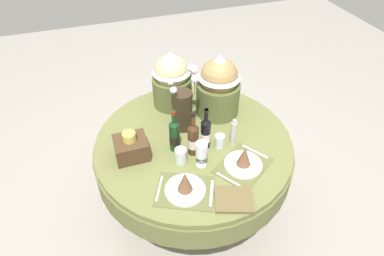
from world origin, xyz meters
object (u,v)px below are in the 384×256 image
(place_setting_left, at_px, (185,186))
(pepper_mill, at_px, (233,132))
(wine_glass_left, at_px, (202,150))
(tumbler_near_left, at_px, (220,141))
(wine_bottle_left, at_px, (206,133))
(wine_bottle_right, at_px, (174,135))
(flower_vase, at_px, (183,107))
(woven_basket_side_left, at_px, (131,147))
(wine_bottle_centre, at_px, (193,139))
(book_on_table, at_px, (234,199))
(dining_table, at_px, (193,154))
(gift_tub_back_right, at_px, (219,83))
(gift_tub_back_centre, at_px, (172,77))
(tumbler_near_right, at_px, (181,156))
(place_setting_right, at_px, (244,161))

(place_setting_left, bearing_deg, pepper_mill, 34.62)
(wine_glass_left, distance_m, tumbler_near_left, 0.23)
(wine_bottle_left, relative_size, wine_bottle_right, 0.98)
(flower_vase, bearing_deg, woven_basket_side_left, -156.52)
(wine_bottle_centre, bearing_deg, book_on_table, -77.43)
(dining_table, height_order, gift_tub_back_right, gift_tub_back_right)
(gift_tub_back_right, bearing_deg, dining_table, -137.46)
(gift_tub_back_right, bearing_deg, tumbler_near_left, -109.01)
(place_setting_left, xyz_separation_m, gift_tub_back_right, (0.46, 0.65, 0.21))
(flower_vase, bearing_deg, wine_glass_left, -90.24)
(wine_glass_left, xyz_separation_m, gift_tub_back_centre, (0.01, 0.69, 0.10))
(wine_bottle_left, bearing_deg, tumbler_near_left, -21.06)
(wine_bottle_centre, relative_size, wine_bottle_right, 1.05)
(woven_basket_side_left, bearing_deg, place_setting_left, -57.94)
(wine_bottle_left, relative_size, gift_tub_back_centre, 0.70)
(wine_bottle_centre, bearing_deg, tumbler_near_left, -0.55)
(place_setting_left, bearing_deg, woven_basket_side_left, 122.06)
(place_setting_left, bearing_deg, wine_bottle_centre, 63.49)
(flower_vase, height_order, wine_bottle_right, flower_vase)
(tumbler_near_right, distance_m, gift_tub_back_right, 0.62)
(flower_vase, bearing_deg, gift_tub_back_right, 16.94)
(dining_table, height_order, place_setting_right, place_setting_right)
(gift_tub_back_centre, xyz_separation_m, gift_tub_back_right, (0.29, -0.21, 0.02))
(dining_table, relative_size, book_on_table, 6.38)
(wine_bottle_centre, distance_m, wine_glass_left, 0.13)
(flower_vase, distance_m, wine_bottle_right, 0.24)
(wine_bottle_centre, distance_m, wine_bottle_right, 0.13)
(dining_table, distance_m, wine_bottle_right, 0.30)
(dining_table, relative_size, flower_vase, 3.03)
(pepper_mill, height_order, gift_tub_back_right, gift_tub_back_right)
(dining_table, xyz_separation_m, tumbler_near_right, (-0.14, -0.17, 0.19))
(flower_vase, relative_size, gift_tub_back_centre, 1.02)
(tumbler_near_left, xyz_separation_m, tumbler_near_right, (-0.29, -0.05, 0.01))
(flower_vase, distance_m, pepper_mill, 0.39)
(book_on_table, bearing_deg, wine_bottle_left, 109.31)
(dining_table, distance_m, pepper_mill, 0.36)
(tumbler_near_left, xyz_separation_m, pepper_mill, (0.10, 0.01, 0.05))
(wine_glass_left, bearing_deg, place_setting_right, -19.84)
(place_setting_right, distance_m, wine_bottle_right, 0.47)
(book_on_table, xyz_separation_m, gift_tub_back_centre, (-0.08, 1.01, 0.23))
(flower_vase, height_order, woven_basket_side_left, flower_vase)
(place_setting_left, height_order, pepper_mill, pepper_mill)
(gift_tub_back_centre, distance_m, woven_basket_side_left, 0.64)
(pepper_mill, relative_size, book_on_table, 0.96)
(tumbler_near_right, relative_size, book_on_table, 0.49)
(wine_glass_left, bearing_deg, pepper_mill, 25.39)
(wine_bottle_left, distance_m, gift_tub_back_right, 0.42)
(wine_bottle_centre, relative_size, woven_basket_side_left, 1.60)
(flower_vase, relative_size, wine_bottle_centre, 1.37)
(dining_table, xyz_separation_m, tumbler_near_left, (0.15, -0.12, 0.19))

